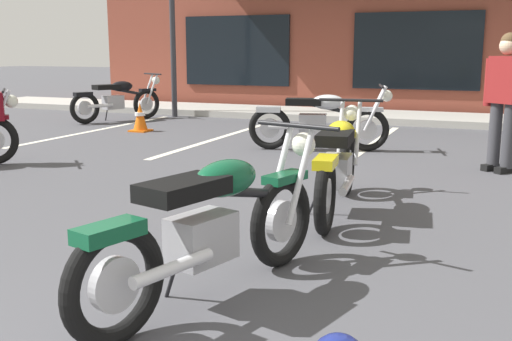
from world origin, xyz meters
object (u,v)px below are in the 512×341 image
at_px(motorcycle_black_cruiser, 320,119).
at_px(motorcycle_green_cafe_racer, 338,162).
at_px(person_in_black_shirt, 505,94).
at_px(motorcycle_foreground_classic, 214,224).
at_px(motorcycle_silver_naked, 117,99).
at_px(traffic_cone, 140,117).

distance_m(motorcycle_black_cruiser, motorcycle_green_cafe_racer, 3.46).
bearing_deg(motorcycle_green_cafe_racer, motorcycle_black_cruiser, 109.17).
bearing_deg(person_in_black_shirt, motorcycle_green_cafe_racer, -118.01).
relative_size(motorcycle_foreground_classic, motorcycle_black_cruiser, 1.00).
distance_m(motorcycle_silver_naked, person_in_black_shirt, 8.00).
bearing_deg(motorcycle_black_cruiser, motorcycle_foreground_classic, -80.06).
height_order(motorcycle_green_cafe_racer, traffic_cone, motorcycle_green_cafe_racer).
bearing_deg(motorcycle_black_cruiser, motorcycle_green_cafe_racer, -70.83).
xyz_separation_m(motorcycle_black_cruiser, motorcycle_silver_naked, (-4.99, 2.04, 0.00)).
bearing_deg(person_in_black_shirt, traffic_cone, 166.22).
distance_m(motorcycle_silver_naked, motorcycle_green_cafe_racer, 8.11).
bearing_deg(motorcycle_silver_naked, person_in_black_shirt, -20.04).
bearing_deg(motorcycle_black_cruiser, traffic_cone, 167.47).
height_order(motorcycle_foreground_classic, motorcycle_green_cafe_racer, same).
bearing_deg(motorcycle_foreground_classic, motorcycle_black_cruiser, 99.94).
xyz_separation_m(motorcycle_black_cruiser, motorcycle_green_cafe_racer, (1.14, -3.27, 0.00)).
bearing_deg(traffic_cone, motorcycle_foreground_classic, -53.85).
bearing_deg(motorcycle_green_cafe_racer, motorcycle_foreground_classic, -94.47).
xyz_separation_m(motorcycle_silver_naked, motorcycle_green_cafe_racer, (6.13, -5.31, 0.00)).
distance_m(motorcycle_foreground_classic, motorcycle_silver_naked, 9.60).
bearing_deg(traffic_cone, motorcycle_silver_naked, 137.61).
distance_m(motorcycle_black_cruiser, person_in_black_shirt, 2.65).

